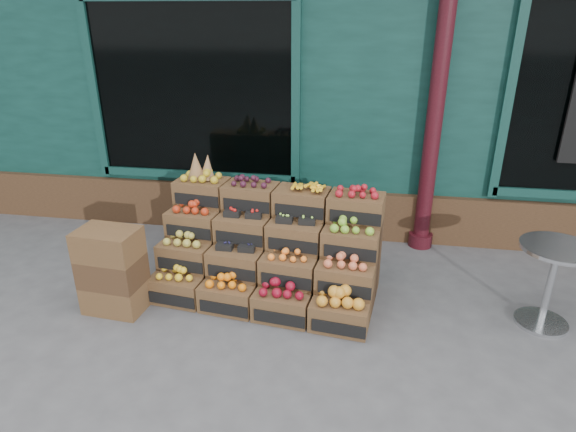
# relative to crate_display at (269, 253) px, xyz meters

# --- Properties ---
(ground) EXTENTS (60.00, 60.00, 0.00)m
(ground) POSITION_rel_crate_display_xyz_m (0.40, -0.76, -0.41)
(ground) COLOR #49494C
(ground) RESTS_ON ground
(shop_facade) EXTENTS (12.00, 6.24, 4.80)m
(shop_facade) POSITION_rel_crate_display_xyz_m (0.40, 4.35, 1.99)
(shop_facade) COLOR #0F342E
(shop_facade) RESTS_ON ground
(crate_display) EXTENTS (2.22, 1.27, 1.32)m
(crate_display) POSITION_rel_crate_display_xyz_m (0.00, 0.00, 0.00)
(crate_display) COLOR brown
(crate_display) RESTS_ON ground
(spare_crates) EXTENTS (0.57, 0.42, 0.82)m
(spare_crates) POSITION_rel_crate_display_xyz_m (-1.36, -0.58, 0.00)
(spare_crates) COLOR brown
(spare_crates) RESTS_ON ground
(bistro_table) EXTENTS (0.62, 0.62, 0.78)m
(bistro_table) POSITION_rel_crate_display_xyz_m (2.55, -0.18, 0.08)
(bistro_table) COLOR #B2B4B9
(bistro_table) RESTS_ON ground
(shopkeeper) EXTENTS (0.82, 0.57, 2.17)m
(shopkeeper) POSITION_rel_crate_display_xyz_m (-1.00, 2.01, 0.67)
(shopkeeper) COLOR #1B611E
(shopkeeper) RESTS_ON ground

